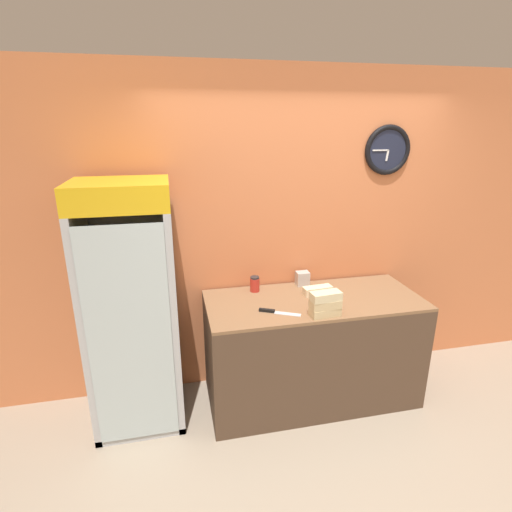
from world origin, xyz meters
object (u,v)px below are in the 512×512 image
object	(u,v)px
chefs_knife	(274,312)
sandwich_stack_top	(326,296)
beverage_cooler	(132,297)
napkin_dispenser	(303,278)
condiment_jar	(255,284)
sandwich_flat_left	(318,290)
sandwich_stack_middle	(325,304)
sandwich_stack_bottom	(325,312)

from	to	relation	value
chefs_knife	sandwich_stack_top	bearing A→B (deg)	-20.20
beverage_cooler	napkin_dispenser	world-z (taller)	beverage_cooler
sandwich_stack_top	condiment_jar	bearing A→B (deg)	126.30
sandwich_stack_top	sandwich_flat_left	bearing A→B (deg)	77.09
sandwich_stack_middle	napkin_dispenser	world-z (taller)	sandwich_stack_middle
sandwich_flat_left	sandwich_stack_middle	bearing A→B (deg)	-102.91
beverage_cooler	chefs_knife	distance (m)	1.07
beverage_cooler	chefs_knife	bearing A→B (deg)	-14.59
beverage_cooler	sandwich_flat_left	world-z (taller)	beverage_cooler
napkin_dispenser	sandwich_stack_middle	bearing A→B (deg)	-93.02
sandwich_stack_top	beverage_cooler	bearing A→B (deg)	163.95
chefs_knife	napkin_dispenser	xyz separation A→B (m)	(0.38, 0.47, 0.05)
beverage_cooler	sandwich_stack_bottom	xyz separation A→B (m)	(1.38, -0.40, -0.08)
sandwich_flat_left	condiment_jar	distance (m)	0.52
napkin_dispenser	sandwich_stack_bottom	bearing A→B (deg)	-93.02
sandwich_flat_left	napkin_dispenser	world-z (taller)	napkin_dispenser
sandwich_stack_top	sandwich_stack_bottom	bearing A→B (deg)	0.00
beverage_cooler	sandwich_stack_middle	xyz separation A→B (m)	(1.38, -0.40, -0.02)
chefs_knife	napkin_dispenser	distance (m)	0.61
sandwich_flat_left	chefs_knife	size ratio (longest dim) A/B	0.83
sandwich_stack_bottom	sandwich_stack_top	distance (m)	0.13
sandwich_stack_middle	sandwich_stack_top	bearing A→B (deg)	0.00
sandwich_stack_bottom	sandwich_flat_left	world-z (taller)	sandwich_flat_left
beverage_cooler	napkin_dispenser	size ratio (longest dim) A/B	15.80
sandwich_stack_middle	napkin_dispenser	xyz separation A→B (m)	(0.03, 0.60, -0.03)
chefs_knife	condiment_jar	size ratio (longest dim) A/B	2.31
sandwich_stack_middle	napkin_dispenser	distance (m)	0.60
sandwich_stack_bottom	sandwich_stack_top	xyz separation A→B (m)	(0.00, 0.00, 0.13)
sandwich_stack_bottom	sandwich_flat_left	size ratio (longest dim) A/B	0.93
napkin_dispenser	sandwich_flat_left	bearing A→B (deg)	-75.10
sandwich_stack_bottom	napkin_dispenser	size ratio (longest dim) A/B	1.92
sandwich_stack_bottom	sandwich_flat_left	xyz separation A→B (m)	(0.09, 0.38, 0.00)
sandwich_stack_bottom	chefs_knife	distance (m)	0.38
sandwich_stack_top	sandwich_flat_left	xyz separation A→B (m)	(0.09, 0.38, -0.12)
condiment_jar	sandwich_stack_bottom	bearing A→B (deg)	-53.70
sandwich_stack_bottom	sandwich_stack_middle	xyz separation A→B (m)	(0.00, 0.00, 0.06)
sandwich_stack_bottom	condiment_jar	bearing A→B (deg)	126.30
sandwich_stack_top	condiment_jar	distance (m)	0.69
sandwich_flat_left	napkin_dispenser	xyz separation A→B (m)	(-0.06, 0.21, 0.03)
napkin_dispenser	beverage_cooler	bearing A→B (deg)	-171.98
sandwich_stack_middle	sandwich_flat_left	distance (m)	0.40
sandwich_stack_middle	sandwich_flat_left	size ratio (longest dim) A/B	0.92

